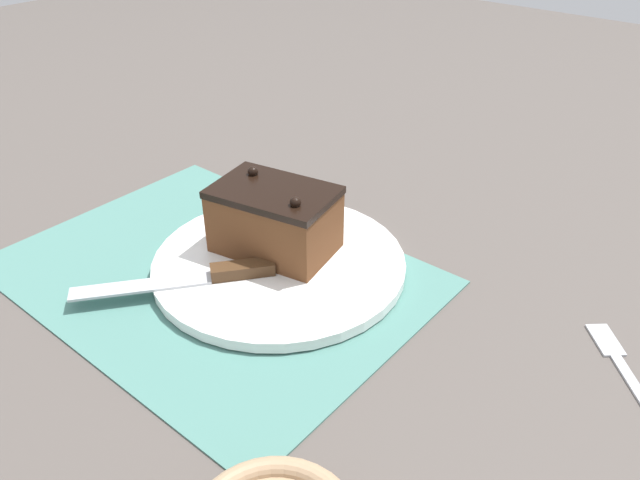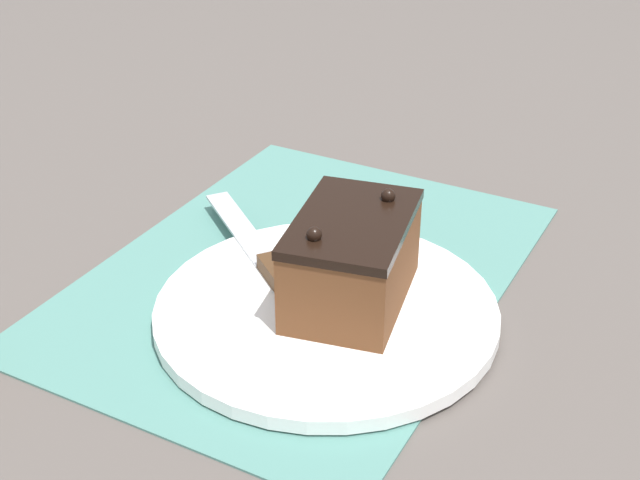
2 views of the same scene
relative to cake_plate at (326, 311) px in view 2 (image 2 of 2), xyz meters
name	(u,v)px [view 2 (image 2 of 2)]	position (x,y,z in m)	size (l,w,h in m)	color
ground_plane	(301,275)	(0.05, 0.05, -0.01)	(3.00, 3.00, 0.00)	#544C47
placemat_woven	(301,274)	(0.05, 0.05, -0.01)	(0.46, 0.34, 0.00)	slate
cake_plate	(326,311)	(0.00, 0.00, 0.00)	(0.28, 0.28, 0.01)	white
chocolate_cake	(352,259)	(0.02, -0.01, 0.04)	(0.15, 0.11, 0.09)	brown
serving_knife	(267,260)	(0.03, 0.08, 0.01)	(0.15, 0.18, 0.01)	#472D19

